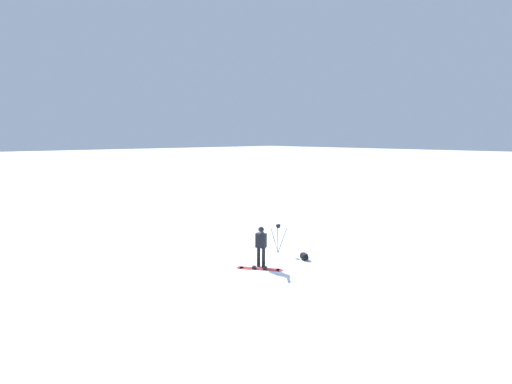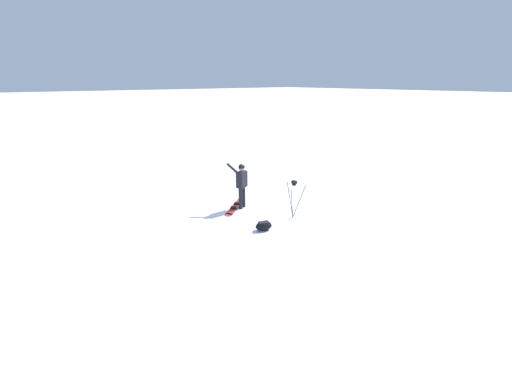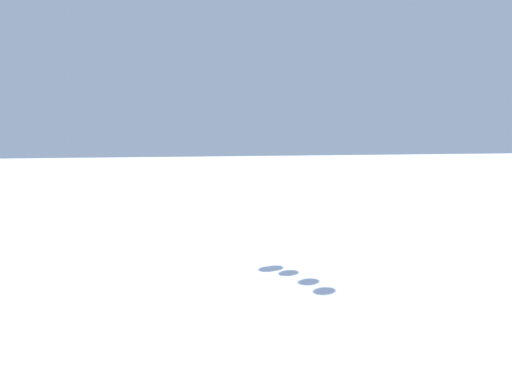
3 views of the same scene
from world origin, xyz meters
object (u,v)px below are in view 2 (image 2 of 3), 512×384
Objects in this scene: snowboarder at (242,181)px; camera_tripod at (294,191)px; gear_bag_large at (264,226)px; snowboard at (235,206)px.

camera_tripod is at bearing -66.25° from snowboarder.
snowboard is at bearing 77.73° from gear_bag_large.
camera_tripod is (0.81, -1.85, -0.07)m from snowboarder.
snowboarder is at bearing 72.32° from gear_bag_large.
snowboarder is at bearing -55.17° from snowboard.
snowboarder is 1.03m from snowboard.
gear_bag_large is (-0.48, -2.19, 0.13)m from snowboard.
snowboard is 1.17× the size of camera_tripod.
gear_bag_large is at bearing -107.68° from snowboarder.
snowboard is 2.46m from camera_tripod.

